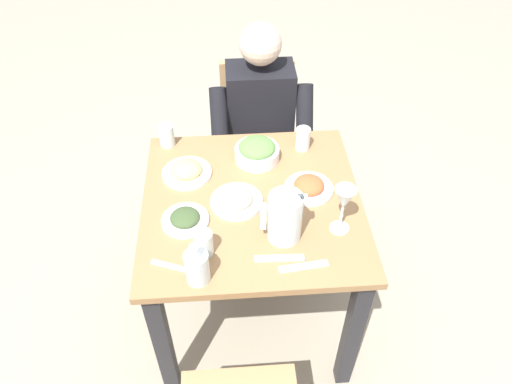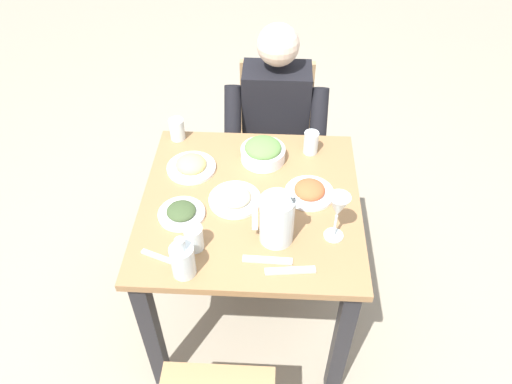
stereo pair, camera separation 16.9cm
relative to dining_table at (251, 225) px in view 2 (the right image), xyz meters
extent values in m
plane|color=#9E937F|center=(0.00, 0.00, -0.62)|extent=(8.00, 8.00, 0.00)
cube|color=#997047|center=(0.00, 0.00, 0.13)|extent=(0.84, 0.84, 0.03)
cube|color=#232328|center=(-0.36, -0.36, -0.25)|extent=(0.06, 0.06, 0.73)
cube|color=#232328|center=(0.36, -0.36, -0.25)|extent=(0.06, 0.06, 0.73)
cube|color=#232328|center=(-0.36, 0.36, -0.25)|extent=(0.06, 0.06, 0.73)
cube|color=#232328|center=(0.36, 0.36, -0.25)|extent=(0.06, 0.06, 0.73)
cube|color=tan|center=(-0.25, -0.88, -0.41)|extent=(0.04, 0.04, 0.41)
cube|color=tan|center=(0.09, -0.88, -0.41)|extent=(0.04, 0.04, 0.41)
cube|color=tan|center=(-0.25, -0.54, -0.41)|extent=(0.04, 0.04, 0.41)
cube|color=tan|center=(0.09, -0.54, -0.41)|extent=(0.04, 0.04, 0.41)
cube|color=tan|center=(-0.08, -0.71, -0.20)|extent=(0.40, 0.40, 0.03)
cube|color=tan|center=(-0.08, -0.89, 0.03)|extent=(0.38, 0.04, 0.42)
cube|color=black|center=(-0.08, -0.68, 0.07)|extent=(0.32, 0.20, 0.50)
sphere|color=beige|center=(-0.08, -0.68, 0.44)|extent=(0.19, 0.19, 0.19)
cylinder|color=#473D33|center=(-0.17, -0.49, -0.21)|extent=(0.11, 0.38, 0.11)
cylinder|color=#473D33|center=(-0.17, -0.30, -0.40)|extent=(0.10, 0.10, 0.44)
cylinder|color=black|center=(-0.28, -0.54, 0.09)|extent=(0.08, 0.23, 0.37)
cylinder|color=#473D33|center=(0.00, -0.49, -0.21)|extent=(0.11, 0.38, 0.11)
cylinder|color=#473D33|center=(0.00, -0.30, -0.40)|extent=(0.10, 0.10, 0.44)
cylinder|color=black|center=(0.12, -0.54, 0.09)|extent=(0.08, 0.23, 0.37)
cylinder|color=silver|center=(-0.10, 0.19, 0.24)|extent=(0.12, 0.12, 0.19)
cube|color=silver|center=(-0.03, 0.19, 0.25)|extent=(0.02, 0.02, 0.11)
cube|color=silver|center=(-0.16, 0.19, 0.32)|extent=(0.04, 0.03, 0.02)
cylinder|color=white|center=(-0.04, -0.24, 0.17)|extent=(0.18, 0.18, 0.05)
ellipsoid|color=#608E47|center=(-0.04, -0.24, 0.20)|extent=(0.15, 0.15, 0.06)
cylinder|color=white|center=(-0.22, -0.04, 0.15)|extent=(0.19, 0.19, 0.01)
ellipsoid|color=#CC5B33|center=(-0.22, -0.04, 0.17)|extent=(0.12, 0.12, 0.05)
cylinder|color=white|center=(0.06, 0.01, 0.15)|extent=(0.20, 0.20, 0.01)
ellipsoid|color=#B7AD89|center=(0.06, 0.01, 0.16)|extent=(0.12, 0.12, 0.04)
cylinder|color=white|center=(0.25, 0.09, 0.15)|extent=(0.17, 0.17, 0.01)
ellipsoid|color=#3D512D|center=(0.25, 0.09, 0.16)|extent=(0.11, 0.11, 0.04)
cylinder|color=white|center=(0.25, -0.17, 0.15)|extent=(0.20, 0.20, 0.01)
ellipsoid|color=#E0C670|center=(0.25, -0.17, 0.17)|extent=(0.12, 0.12, 0.06)
cylinder|color=silver|center=(0.18, 0.24, 0.19)|extent=(0.07, 0.07, 0.10)
cylinder|color=silver|center=(-0.24, -0.30, 0.19)|extent=(0.06, 0.06, 0.10)
cylinder|color=silver|center=(0.34, -0.37, 0.19)|extent=(0.06, 0.06, 0.10)
cylinder|color=silver|center=(-0.31, 0.17, 0.14)|extent=(0.07, 0.07, 0.01)
cylinder|color=silver|center=(-0.31, 0.17, 0.20)|extent=(0.01, 0.01, 0.10)
cone|color=silver|center=(-0.31, 0.17, 0.29)|extent=(0.08, 0.08, 0.09)
cylinder|color=silver|center=(0.20, 0.35, 0.20)|extent=(0.08, 0.08, 0.12)
cylinder|color=#993333|center=(0.20, 0.35, 0.18)|extent=(0.07, 0.07, 0.07)
cylinder|color=silver|center=(0.20, 0.35, 0.28)|extent=(0.03, 0.03, 0.04)
cube|color=silver|center=(-0.07, 0.29, 0.15)|extent=(0.17, 0.03, 0.01)
cube|color=silver|center=(0.27, 0.30, 0.15)|extent=(0.18, 0.08, 0.01)
cube|color=silver|center=(-0.15, 0.33, 0.15)|extent=(0.17, 0.04, 0.01)
camera|label=1|loc=(0.08, 1.33, 1.47)|focal=34.46mm
camera|label=2|loc=(-0.09, 1.33, 1.47)|focal=34.46mm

